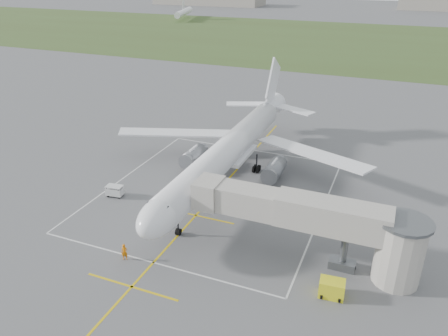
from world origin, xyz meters
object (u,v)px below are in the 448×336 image
at_px(jet_bridge, 323,223).
at_px(baggage_cart, 115,191).
at_px(gpu_unit, 332,289).
at_px(ramp_worker_nose, 125,252).
at_px(airliner, 229,150).
at_px(ramp_worker_wing, 191,166).

distance_m(jet_bridge, baggage_cart, 28.20).
relative_size(gpu_unit, ramp_worker_nose, 1.33).
relative_size(airliner, baggage_cart, 20.43).
bearing_deg(ramp_worker_wing, gpu_unit, 158.86).
height_order(ramp_worker_nose, ramp_worker_wing, ramp_worker_wing).
distance_m(airliner, gpu_unit, 26.06).
bearing_deg(gpu_unit, airliner, 128.33).
height_order(jet_bridge, baggage_cart, jet_bridge).
bearing_deg(airliner, jet_bridge, -42.19).
distance_m(ramp_worker_nose, ramp_worker_wing, 21.61).
distance_m(airliner, ramp_worker_wing, 6.88).
height_order(baggage_cart, ramp_worker_wing, ramp_worker_wing).
height_order(jet_bridge, ramp_worker_wing, jet_bridge).
height_order(jet_bridge, ramp_worker_nose, jet_bridge).
bearing_deg(airliner, ramp_worker_wing, 179.81).
bearing_deg(ramp_worker_wing, airliner, -162.88).
xyz_separation_m(airliner, ramp_worker_nose, (-2.98, -21.38, -3.49)).
bearing_deg(jet_bridge, ramp_worker_nose, -159.13).
distance_m(gpu_unit, ramp_worker_wing, 30.23).
relative_size(ramp_worker_nose, ramp_worker_wing, 0.94).
bearing_deg(baggage_cart, ramp_worker_nose, -57.21).
bearing_deg(ramp_worker_wing, baggage_cart, 77.49).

